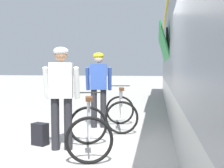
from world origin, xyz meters
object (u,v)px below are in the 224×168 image
at_px(cyclist_near_in_white, 61,89).
at_px(bicycle_near_silver, 89,129).
at_px(bicycle_far_white, 121,112).
at_px(cyclist_far_in_blue, 99,83).
at_px(water_bottle_near_the_bikes, 135,123).
at_px(backpack_on_platform, 40,134).

bearing_deg(cyclist_near_in_white, bicycle_near_silver, -14.34).
height_order(bicycle_near_silver, bicycle_far_white, same).
bearing_deg(cyclist_far_in_blue, water_bottle_near_the_bikes, 9.39).
bearing_deg(bicycle_far_white, water_bottle_near_the_bikes, 34.90).
height_order(bicycle_far_white, water_bottle_near_the_bikes, bicycle_far_white).
relative_size(bicycle_near_silver, bicycle_far_white, 1.04).
xyz_separation_m(cyclist_far_in_blue, backpack_on_platform, (-0.75, -1.60, -0.85)).
bearing_deg(bicycle_near_silver, cyclist_far_in_blue, 97.43).
relative_size(bicycle_near_silver, backpack_on_platform, 3.05).
xyz_separation_m(cyclist_far_in_blue, bicycle_far_white, (0.54, -0.08, -0.65)).
distance_m(cyclist_near_in_white, water_bottle_near_the_bikes, 2.43).
bearing_deg(backpack_on_platform, bicycle_far_white, 68.71).
distance_m(cyclist_near_in_white, cyclist_far_in_blue, 1.82).
bearing_deg(backpack_on_platform, water_bottle_near_the_bikes, 66.33).
bearing_deg(backpack_on_platform, cyclist_far_in_blue, 83.82).
height_order(cyclist_near_in_white, bicycle_far_white, cyclist_near_in_white).
distance_m(cyclist_far_in_blue, water_bottle_near_the_bikes, 1.28).
bearing_deg(bicycle_far_white, cyclist_near_in_white, -114.71).
xyz_separation_m(bicycle_far_white, water_bottle_near_the_bikes, (0.31, 0.22, -0.30)).
relative_size(cyclist_far_in_blue, bicycle_near_silver, 1.44).
height_order(cyclist_near_in_white, bicycle_near_silver, cyclist_near_in_white).
height_order(cyclist_near_in_white, water_bottle_near_the_bikes, cyclist_near_in_white).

